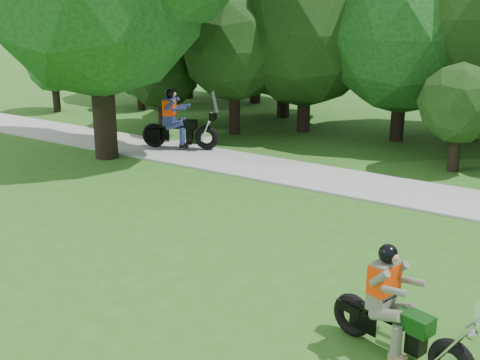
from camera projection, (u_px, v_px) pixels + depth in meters
The scene contains 2 objects.
chopper_motorcycle at pixel (393, 317), 7.99m from camera, with size 2.16×0.96×1.57m.
touring_motorcycle at pixel (175, 127), 18.82m from camera, with size 2.38×1.44×1.90m.
Camera 1 is at (2.47, -6.01, 4.66)m, focal length 45.00 mm.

